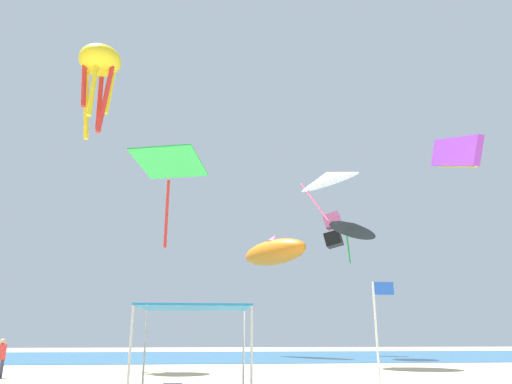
% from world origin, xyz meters
% --- Properties ---
extents(ocean_strip, '(110.00, 22.34, 0.03)m').
position_xyz_m(ocean_strip, '(0.00, 26.22, 0.01)').
color(ocean_strip, '#28608C').
rests_on(ocean_strip, ground).
extents(canopy_tent, '(3.18, 2.98, 2.53)m').
position_xyz_m(canopy_tent, '(-2.76, -1.25, 2.40)').
color(canopy_tent, '#B2B2B7').
rests_on(canopy_tent, ground).
extents(person_near_tent, '(0.40, 0.37, 1.58)m').
position_xyz_m(person_near_tent, '(-10.99, 6.21, 0.92)').
color(person_near_tent, '#33384C').
rests_on(person_near_tent, ground).
extents(banner_flag, '(0.61, 0.06, 3.13)m').
position_xyz_m(banner_flag, '(2.23, -2.78, 1.92)').
color(banner_flag, silver).
rests_on(banner_flag, ground).
extents(kite_delta_black, '(3.89, 3.88, 3.67)m').
position_xyz_m(kite_delta_black, '(9.10, 20.74, 10.10)').
color(kite_delta_black, black).
extents(kite_parafoil_purple, '(0.83, 6.06, 3.69)m').
position_xyz_m(kite_parafoil_purple, '(12.71, 10.48, 12.65)').
color(kite_parafoil_purple, purple).
extents(kite_box_pink, '(2.14, 2.01, 3.33)m').
position_xyz_m(kite_box_pink, '(9.02, 26.61, 11.10)').
color(kite_box_pink, pink).
extents(kite_octopus_yellow, '(3.61, 3.61, 6.32)m').
position_xyz_m(kite_octopus_yellow, '(-9.91, 12.24, 18.60)').
color(kite_octopus_yellow, yellow).
extents(kite_inflatable_orange, '(6.39, 7.63, 3.06)m').
position_xyz_m(kite_inflatable_orange, '(3.06, 23.96, 8.49)').
color(kite_inflatable_orange, orange).
extents(kite_diamond_green, '(3.19, 3.18, 3.74)m').
position_xyz_m(kite_diamond_green, '(-4.12, 2.74, 8.28)').
color(kite_diamond_green, green).
extents(kite_delta_white, '(4.96, 4.95, 3.35)m').
position_xyz_m(kite_delta_white, '(4.96, 12.12, 11.30)').
color(kite_delta_white, white).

